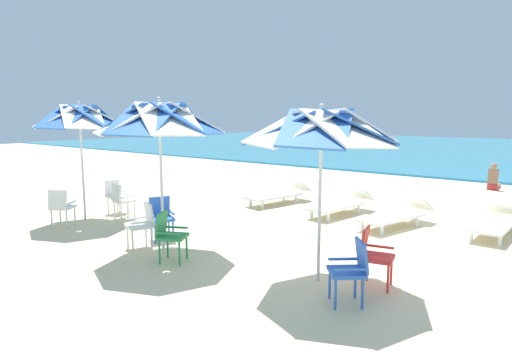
% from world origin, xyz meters
% --- Properties ---
extents(ground_plane, '(80.00, 80.00, 0.00)m').
position_xyz_m(ground_plane, '(0.00, 0.00, 0.00)').
color(ground_plane, beige).
extents(surf_foam, '(80.00, 0.70, 0.01)m').
position_xyz_m(surf_foam, '(0.00, 9.46, 0.01)').
color(surf_foam, white).
rests_on(surf_foam, ground).
extents(beach_umbrella_0, '(2.33, 2.33, 2.65)m').
position_xyz_m(beach_umbrella_0, '(-0.41, -2.55, 2.29)').
color(beach_umbrella_0, silver).
rests_on(beach_umbrella_0, ground).
extents(plastic_chair_0, '(0.63, 0.63, 0.87)m').
position_xyz_m(plastic_chair_0, '(0.34, -2.98, 0.50)').
color(plastic_chair_0, blue).
rests_on(plastic_chair_0, ground).
extents(plastic_chair_1, '(0.56, 0.53, 0.87)m').
position_xyz_m(plastic_chair_1, '(0.31, -2.23, 0.50)').
color(plastic_chair_1, red).
rests_on(plastic_chair_1, ground).
extents(beach_umbrella_1, '(2.32, 2.32, 2.81)m').
position_xyz_m(beach_umbrella_1, '(-3.36, -3.11, 2.41)').
color(beach_umbrella_1, silver).
rests_on(beach_umbrella_1, ground).
extents(plastic_chair_2, '(0.61, 0.59, 0.87)m').
position_xyz_m(plastic_chair_2, '(-4.04, -2.60, 0.50)').
color(plastic_chair_2, blue).
rests_on(plastic_chair_2, ground).
extents(plastic_chair_3, '(0.61, 0.60, 0.87)m').
position_xyz_m(plastic_chair_3, '(-2.87, -3.37, 0.50)').
color(plastic_chair_3, '#2D8C4C').
rests_on(plastic_chair_3, ground).
extents(plastic_chair_4, '(0.56, 0.59, 0.87)m').
position_xyz_m(plastic_chair_4, '(-3.84, -3.20, 0.50)').
color(plastic_chair_4, white).
rests_on(plastic_chair_4, ground).
extents(beach_umbrella_2, '(2.15, 2.15, 2.83)m').
position_xyz_m(beach_umbrella_2, '(-6.78, -2.70, 2.43)').
color(beach_umbrella_2, silver).
rests_on(beach_umbrella_2, ground).
extents(plastic_chair_5, '(0.51, 0.49, 0.87)m').
position_xyz_m(plastic_chair_5, '(-6.86, -1.79, 0.50)').
color(plastic_chair_5, white).
rests_on(plastic_chair_5, ground).
extents(plastic_chair_6, '(0.48, 0.51, 0.87)m').
position_xyz_m(plastic_chair_6, '(-6.21, -2.06, 0.50)').
color(plastic_chair_6, white).
rests_on(plastic_chair_6, ground).
extents(plastic_chair_7, '(0.62, 0.63, 0.87)m').
position_xyz_m(plastic_chair_7, '(-6.56, -3.39, 0.50)').
color(plastic_chair_7, white).
rests_on(plastic_chair_7, ground).
extents(sun_lounger_0, '(0.67, 2.16, 0.62)m').
position_xyz_m(sun_lounger_0, '(1.16, 2.03, 0.28)').
color(sun_lounger_0, white).
rests_on(sun_lounger_0, ground).
extents(sun_lounger_1, '(1.13, 2.23, 0.62)m').
position_xyz_m(sun_lounger_1, '(-0.71, 1.36, 0.28)').
color(sun_lounger_1, white).
rests_on(sun_lounger_1, ground).
extents(sun_lounger_2, '(0.93, 2.21, 0.62)m').
position_xyz_m(sun_lounger_2, '(-2.27, 1.68, 0.28)').
color(sun_lounger_2, white).
rests_on(sun_lounger_2, ground).
extents(sun_lounger_3, '(1.01, 2.22, 0.62)m').
position_xyz_m(sun_lounger_3, '(-4.31, 1.83, 0.28)').
color(sun_lounger_3, white).
rests_on(sun_lounger_3, ground).
extents(beachgoer_seated, '(0.30, 0.93, 0.92)m').
position_xyz_m(beachgoer_seated, '(-0.02, 8.46, 0.29)').
color(beachgoer_seated, red).
rests_on(beachgoer_seated, ground).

